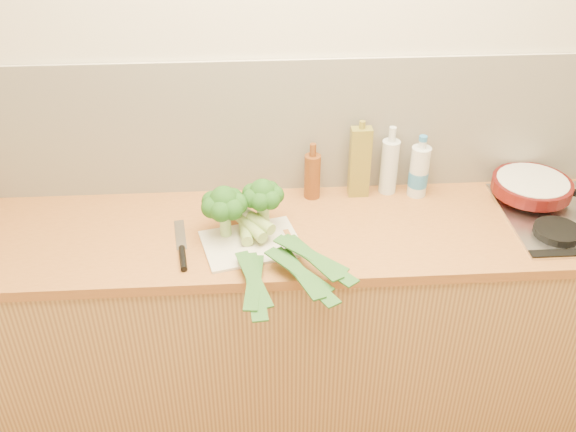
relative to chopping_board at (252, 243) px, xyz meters
name	(u,v)px	position (x,y,z in m)	size (l,w,h in m)	color
room_shell	(308,127)	(0.23, 0.39, 0.26)	(3.50, 3.50, 3.50)	beige
counter	(312,317)	(0.23, 0.10, -0.45)	(3.20, 0.62, 0.90)	tan
chopping_board	(252,243)	(0.00, 0.00, 0.00)	(0.34, 0.25, 0.01)	beige
broccoli_left	(224,204)	(-0.09, 0.06, 0.14)	(0.17, 0.17, 0.20)	#9BC472
broccoli_right	(263,196)	(0.05, 0.09, 0.14)	(0.15, 0.15, 0.20)	#9BC472
leek_front	(248,243)	(-0.01, -0.03, 0.03)	(0.12, 0.66, 0.04)	white
leek_mid	(261,236)	(0.03, -0.02, 0.05)	(0.39, 0.64, 0.04)	white
leek_back	(277,234)	(0.09, -0.04, 0.06)	(0.41, 0.51, 0.04)	white
chefs_knife	(182,252)	(-0.24, -0.04, 0.00)	(0.07, 0.32, 0.02)	silver
skillet	(533,186)	(1.10, 0.23, 0.06)	(0.43, 0.31, 0.05)	#500F0D
oil_tin	(360,162)	(0.43, 0.32, 0.14)	(0.08, 0.05, 0.32)	olive
glass_bottle	(389,165)	(0.55, 0.33, 0.11)	(0.07, 0.07, 0.28)	silver
amber_bottle	(312,175)	(0.25, 0.31, 0.09)	(0.06, 0.06, 0.23)	brown
water_bottle	(419,173)	(0.67, 0.30, 0.09)	(0.08, 0.08, 0.24)	silver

